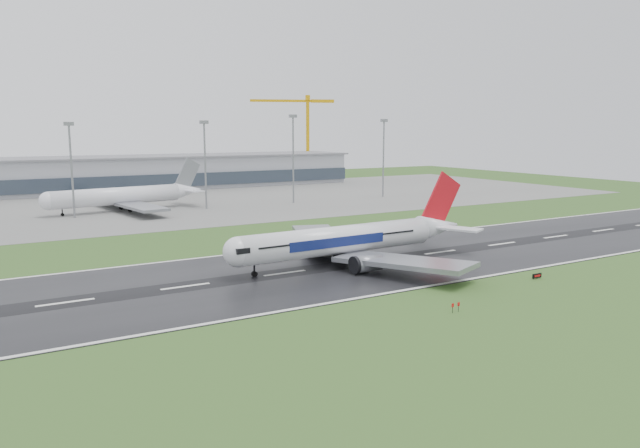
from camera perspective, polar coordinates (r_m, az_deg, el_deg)
ground at (r=116.54m, az=-3.42°, el=-4.79°), size 520.00×520.00×0.00m
runway at (r=116.52m, az=-3.42°, el=-4.77°), size 400.00×45.00×0.10m
apron at (r=233.44m, az=-17.38°, el=1.80°), size 400.00×130.00×0.08m
terminal at (r=291.33m, az=-20.10°, el=4.50°), size 240.00×36.00×15.00m
main_airliner at (r=124.31m, az=3.39°, el=0.25°), size 61.35×58.63×17.52m
parked_airliner at (r=215.58m, az=-18.49°, el=3.46°), size 65.53×62.19×17.00m
tower_crane at (r=344.22m, az=-1.19°, el=8.35°), size 46.13×19.00×47.27m
runway_sign at (r=119.46m, az=20.21°, el=-4.74°), size 2.31×0.60×1.04m
floodmast_2 at (r=203.24m, az=-22.84°, el=4.61°), size 0.64×0.64×29.21m
floodmast_3 at (r=213.32m, az=-11.02°, el=5.43°), size 0.64×0.64×29.99m
floodmast_4 at (r=227.18m, az=-2.60°, el=6.12°), size 0.64×0.64×32.49m
floodmast_5 at (r=249.74m, az=6.14°, el=6.19°), size 0.64×0.64×31.20m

